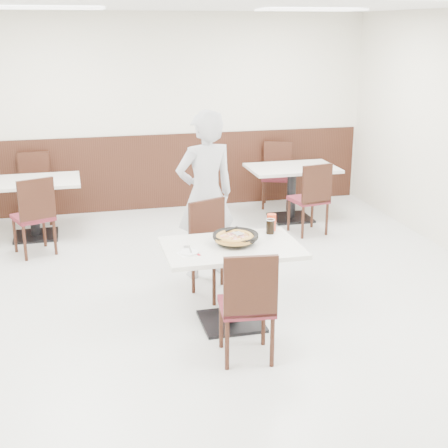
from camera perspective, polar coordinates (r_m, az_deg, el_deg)
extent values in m
plane|color=beige|center=(6.20, -0.01, -7.11)|extent=(7.00, 7.00, 0.00)
plane|color=white|center=(5.63, -0.01, 19.73)|extent=(7.00, 7.00, 0.00)
cube|color=silver|center=(9.14, -5.38, 10.04)|extent=(6.00, 0.04, 2.80)
cube|color=silver|center=(2.67, 18.70, -9.92)|extent=(6.00, 0.04, 2.80)
cube|color=black|center=(9.27, -5.21, 4.81)|extent=(5.90, 0.03, 1.10)
cube|color=white|center=(7.27, -15.92, 18.46)|extent=(1.20, 0.60, 0.02)
cube|color=white|center=(7.81, 7.94, 18.83)|extent=(1.20, 0.60, 0.02)
cylinder|color=black|center=(5.56, 1.13, -1.55)|extent=(0.14, 0.14, 0.04)
cylinder|color=black|center=(5.54, 1.06, -1.36)|extent=(0.42, 0.42, 0.01)
cylinder|color=#C28D36|center=(5.49, 0.97, -1.34)|extent=(0.40, 0.40, 0.02)
cube|color=white|center=(5.52, 1.29, -0.86)|extent=(0.11, 0.12, 0.00)
cube|color=white|center=(5.30, -3.38, -2.73)|extent=(0.18, 0.18, 0.00)
cylinder|color=white|center=(5.32, -3.22, -2.58)|extent=(0.19, 0.19, 0.01)
cube|color=white|center=(5.34, -3.10, -2.37)|extent=(0.03, 0.17, 0.00)
cylinder|color=black|center=(5.80, 4.25, -0.26)|extent=(0.09, 0.09, 0.13)
cylinder|color=red|center=(5.89, 4.36, 0.15)|extent=(0.10, 0.10, 0.16)
imported|color=#BBBBC1|center=(6.56, -1.70, 2.65)|extent=(0.73, 0.56, 1.79)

